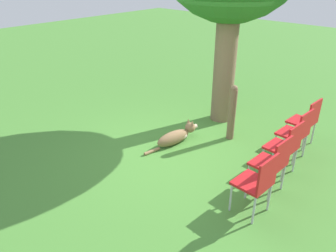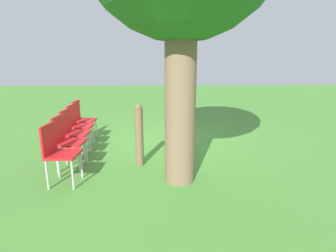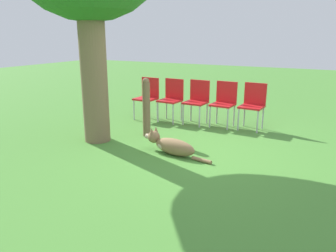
{
  "view_description": "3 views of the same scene",
  "coord_description": "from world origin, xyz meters",
  "views": [
    {
      "loc": [
        3.27,
        -4.06,
        3.05
      ],
      "look_at": [
        -0.28,
        -0.16,
        0.42
      ],
      "focal_mm": 35.0,
      "sensor_mm": 36.0,
      "label": 1
    },
    {
      "loc": [
        0.11,
        5.23,
        1.77
      ],
      "look_at": [
        -0.15,
        -0.08,
        0.46
      ],
      "focal_mm": 28.0,
      "sensor_mm": 36.0,
      "label": 2
    },
    {
      "loc": [
        -4.58,
        -2.21,
        1.83
      ],
      "look_at": [
        -0.4,
        0.02,
        0.5
      ],
      "focal_mm": 35.0,
      "sensor_mm": 36.0,
      "label": 3
    }
  ],
  "objects": [
    {
      "name": "ground_plane",
      "position": [
        0.0,
        0.0,
        0.0
      ],
      "size": [
        30.0,
        30.0,
        0.0
      ],
      "primitive_type": "plane",
      "color": "#478433"
    },
    {
      "name": "dog",
      "position": [
        -0.25,
        0.05,
        0.14
      ],
      "size": [
        0.35,
        1.24,
        0.38
      ],
      "rotation": [
        0.0,
        0.0,
        1.41
      ],
      "color": "olive",
      "rests_on": "ground_plane"
    },
    {
      "name": "fence_post",
      "position": [
        0.39,
        0.89,
        0.55
      ],
      "size": [
        0.14,
        0.14,
        1.08
      ],
      "color": "brown",
      "rests_on": "ground_plane"
    },
    {
      "name": "red_chair_0",
      "position": [
        1.8,
        -0.71,
        0.53
      ],
      "size": [
        0.44,
        0.46,
        0.91
      ],
      "rotation": [
        0.0,
        0.0,
        3.08
      ],
      "color": "red",
      "rests_on": "ground_plane"
    },
    {
      "name": "red_chair_1",
      "position": [
        1.74,
        -0.15,
        0.53
      ],
      "size": [
        0.44,
        0.46,
        0.91
      ],
      "rotation": [
        0.0,
        0.0,
        3.08
      ],
      "color": "red",
      "rests_on": "ground_plane"
    },
    {
      "name": "red_chair_2",
      "position": [
        1.67,
        0.42,
        0.53
      ],
      "size": [
        0.44,
        0.46,
        0.91
      ],
      "rotation": [
        0.0,
        0.0,
        3.08
      ],
      "color": "red",
      "rests_on": "ground_plane"
    },
    {
      "name": "red_chair_3",
      "position": [
        1.6,
        0.99,
        0.53
      ],
      "size": [
        0.44,
        0.46,
        0.91
      ],
      "rotation": [
        0.0,
        0.0,
        3.08
      ],
      "color": "red",
      "rests_on": "ground_plane"
    },
    {
      "name": "red_chair_4",
      "position": [
        1.54,
        1.56,
        0.53
      ],
      "size": [
        0.44,
        0.46,
        0.91
      ],
      "rotation": [
        0.0,
        0.0,
        3.08
      ],
      "color": "red",
      "rests_on": "ground_plane"
    }
  ]
}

